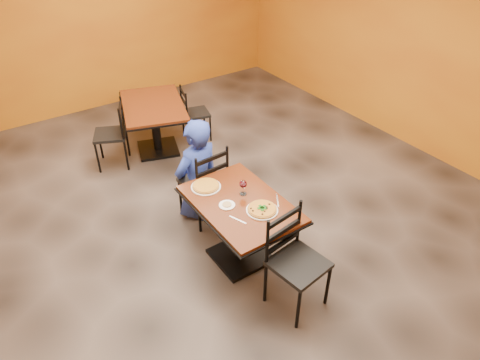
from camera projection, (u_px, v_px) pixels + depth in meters
floor at (216, 231)px, 5.09m from camera, size 7.00×8.00×0.01m
wall_back at (80, 20)px, 6.93m from camera, size 7.00×0.01×3.00m
wall_right at (436, 48)px, 5.84m from camera, size 0.01×8.00×3.00m
table_main at (240, 217)px, 4.43m from camera, size 0.83×1.23×0.75m
table_second at (154, 116)px, 6.26m from camera, size 1.20×1.47×0.75m
chair_main_near at (299, 265)px, 3.97m from camera, size 0.51×0.51×1.01m
chair_main_far at (203, 182)px, 5.04m from camera, size 0.48×0.48×0.99m
chair_second_left at (110, 135)px, 6.00m from camera, size 0.56×0.56×0.94m
chair_second_right at (196, 113)px, 6.65m from camera, size 0.46×0.46×0.84m
diner at (197, 168)px, 5.05m from camera, size 0.67×0.50×1.24m
plate_main at (262, 210)px, 4.21m from camera, size 0.31×0.31×0.01m
pizza_main at (262, 209)px, 4.20m from camera, size 0.28×0.28×0.02m
plate_far at (206, 187)px, 4.52m from camera, size 0.31×0.31×0.01m
pizza_far at (206, 186)px, 4.51m from camera, size 0.28×0.28×0.02m
side_plate at (227, 205)px, 4.27m from camera, size 0.16×0.16×0.01m
dip at (227, 204)px, 4.27m from camera, size 0.09×0.09×0.01m
wine_glass at (243, 187)px, 4.38m from camera, size 0.08×0.08×0.18m
fork at (238, 220)px, 4.10m from camera, size 0.08×0.18×0.00m
knife at (278, 200)px, 4.34m from camera, size 0.13×0.18×0.00m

